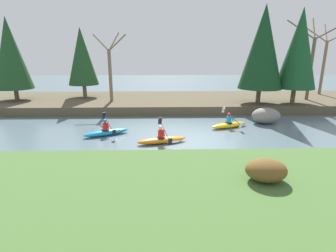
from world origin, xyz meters
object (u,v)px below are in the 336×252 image
boulder_midstream (266,116)px  kayaker_middle (164,140)px  kayaker_lead (229,124)px  kayaker_trailing (107,132)px

boulder_midstream → kayaker_middle: bearing=-151.0°
kayaker_lead → boulder_midstream: bearing=-2.6°
kayaker_lead → boulder_midstream: 2.99m
kayaker_middle → kayaker_trailing: 3.70m
kayaker_middle → kayaker_trailing: size_ratio=1.04×
kayaker_lead → boulder_midstream: size_ratio=1.41×
kayaker_lead → kayaker_trailing: same height
kayaker_lead → kayaker_trailing: bearing=168.1°
kayaker_trailing → boulder_midstream: size_ratio=1.38×
kayaker_middle → kayaker_lead: bearing=18.6°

